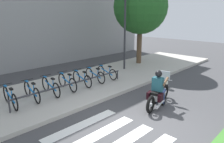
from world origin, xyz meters
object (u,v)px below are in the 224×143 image
(bicycle_3, at_px, (67,82))
(bicycle_5, at_px, (95,75))
(bicycle_2, at_px, (51,86))
(tree_near_rack, at_px, (140,7))
(bicycle_4, at_px, (82,79))
(rider, at_px, (158,86))
(bicycle_0, at_px, (10,97))
(motorcycle, at_px, (159,94))
(bike_rack, at_px, (74,83))
(bicycle_6, at_px, (107,72))
(street_lamp, at_px, (125,25))
(bicycle_1, at_px, (32,91))

(bicycle_3, bearing_deg, bicycle_5, 0.03)
(bicycle_2, xyz_separation_m, tree_near_rack, (7.56, 1.05, 3.43))
(bicycle_4, height_order, bicycle_5, bicycle_5)
(rider, xyz_separation_m, bicycle_0, (-4.10, 3.73, -0.33))
(motorcycle, height_order, bike_rack, motorcycle)
(bicycle_5, bearing_deg, bicycle_6, 0.05)
(bicycle_4, distance_m, tree_near_rack, 6.90)
(rider, relative_size, bicycle_4, 0.89)
(bicycle_2, height_order, bike_rack, bicycle_2)
(bicycle_0, relative_size, bike_rack, 0.31)
(street_lamp, bearing_deg, bicycle_1, -174.16)
(bicycle_0, distance_m, bicycle_3, 2.51)
(motorcycle, height_order, bicycle_6, motorcycle)
(motorcycle, relative_size, street_lamp, 0.47)
(rider, relative_size, bicycle_2, 0.84)
(bicycle_2, relative_size, bicycle_5, 1.06)
(rider, distance_m, street_lamp, 5.73)
(bicycle_3, relative_size, bike_rack, 0.29)
(bicycle_5, relative_size, bicycle_6, 1.02)
(rider, bearing_deg, bicycle_6, 76.33)
(bicycle_4, relative_size, tree_near_rack, 0.28)
(bicycle_3, height_order, tree_near_rack, tree_near_rack)
(bicycle_1, bearing_deg, bicycle_4, 0.01)
(bicycle_0, bearing_deg, street_lamp, 5.17)
(motorcycle, height_order, bicycle_3, motorcycle)
(bicycle_1, bearing_deg, street_lamp, 5.84)
(bike_rack, bearing_deg, bicycle_2, 146.43)
(rider, distance_m, bicycle_6, 3.86)
(rider, bearing_deg, bicycle_5, 88.87)
(bicycle_6, bearing_deg, bicycle_3, -179.97)
(bike_rack, bearing_deg, bicycle_4, 33.57)
(bicycle_0, xyz_separation_m, bike_rack, (2.51, -0.55, 0.07))
(bicycle_5, distance_m, bike_rack, 1.76)
(bicycle_0, xyz_separation_m, bicycle_2, (1.67, -0.00, 0.00))
(street_lamp, bearing_deg, bicycle_3, -172.10)
(bicycle_5, bearing_deg, tree_near_rack, 11.76)
(bicycle_0, distance_m, bicycle_6, 5.01)
(bicycle_2, xyz_separation_m, bicycle_6, (3.34, 0.00, -0.03))
(rider, xyz_separation_m, street_lamp, (3.11, 4.39, 2.00))
(bicycle_2, bearing_deg, motorcycle, -56.01)
(bicycle_3, bearing_deg, bicycle_6, 0.03)
(rider, distance_m, bicycle_0, 5.56)
(bicycle_2, xyz_separation_m, street_lamp, (5.54, 0.65, 2.32))
(bicycle_2, bearing_deg, bicycle_1, 180.00)
(bicycle_1, distance_m, bike_rack, 1.76)
(bicycle_1, relative_size, street_lamp, 0.35)
(tree_near_rack, bearing_deg, bicycle_3, -171.10)
(rider, bearing_deg, street_lamp, 54.69)
(bike_rack, bearing_deg, tree_near_rack, 13.43)
(bicycle_5, bearing_deg, bicycle_1, -179.99)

